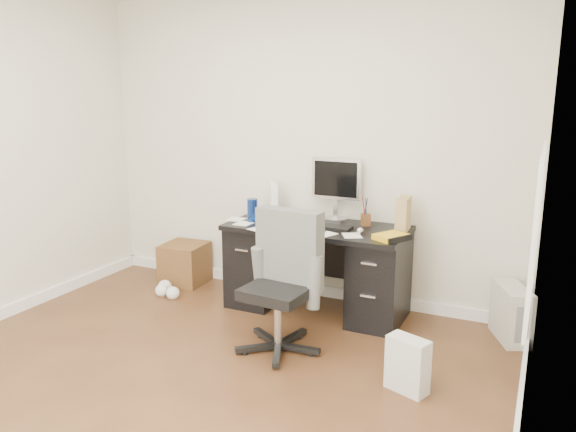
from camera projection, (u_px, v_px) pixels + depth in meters
name	position (u px, v px, depth m)	size (l,w,h in m)	color
ground	(172.00, 394.00, 3.52)	(4.00, 4.00, 0.00)	#442716
room_shell	(167.00, 127.00, 3.16)	(4.02, 4.02, 2.71)	silver
desk	(317.00, 266.00, 4.77)	(1.50, 0.70, 0.75)	black
loose_papers	(293.00, 224.00, 4.72)	(1.10, 0.60, 0.00)	white
lcd_monitor	(336.00, 189.00, 4.83)	(0.44, 0.25, 0.55)	silver
keyboard	(326.00, 226.00, 4.61)	(0.43, 0.15, 0.02)	black
computer_mouse	(360.00, 231.00, 4.40)	(0.06, 0.06, 0.06)	silver
travel_mug	(252.00, 210.00, 4.80)	(0.09, 0.09, 0.20)	navy
white_binder	(274.00, 201.00, 4.98)	(0.12, 0.26, 0.29)	white
magazine_file	(403.00, 214.00, 4.48)	(0.12, 0.24, 0.27)	#A0814D
pen_cup	(366.00, 212.00, 4.67)	(0.10, 0.10, 0.24)	#5B2E1A
yellow_book	(392.00, 237.00, 4.25)	(0.19, 0.24, 0.04)	gold
paper_remote	(322.00, 232.00, 4.44)	(0.22, 0.17, 0.02)	white
office_chair	(278.00, 284.00, 3.99)	(0.58, 0.58, 1.02)	#585A58
pc_tower	(511.00, 313.00, 4.24)	(0.19, 0.42, 0.42)	#A6A396
shopping_bag	(408.00, 365.00, 3.52)	(0.26, 0.19, 0.36)	silver
wicker_basket	(185.00, 263.00, 5.49)	(0.39, 0.39, 0.39)	#462815
desk_printer	(381.00, 303.00, 4.77)	(0.31, 0.25, 0.18)	slate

